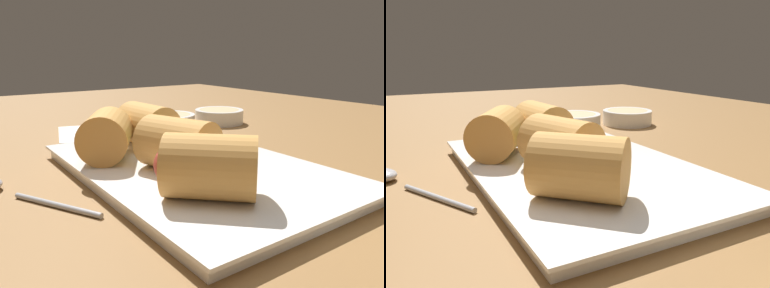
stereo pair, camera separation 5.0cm
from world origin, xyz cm
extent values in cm
cube|color=olive|center=(0.00, 0.00, 1.00)|extent=(180.00, 140.00, 2.00)
cube|color=white|center=(2.13, 1.27, 2.60)|extent=(32.25, 20.56, 1.20)
cube|color=white|center=(2.13, 1.27, 3.35)|extent=(33.54, 21.38, 0.30)
cylinder|color=#D19347|center=(3.17, -1.15, 6.14)|extent=(8.67, 7.35, 5.27)
sphere|color=#56843D|center=(0.43, -2.08, 6.14)|extent=(3.43, 3.43, 3.43)
cylinder|color=#D19347|center=(-4.83, -5.29, 6.14)|extent=(9.03, 8.31, 5.27)
sphere|color=beige|center=(-7.31, -3.80, 6.14)|extent=(3.43, 3.43, 3.43)
cylinder|color=#D19347|center=(10.77, -3.10, 6.14)|extent=(8.92, 8.95, 5.27)
sphere|color=#B23D2D|center=(8.74, -5.16, 6.14)|extent=(3.43, 3.43, 3.43)
cylinder|color=#D19347|center=(-7.17, 1.05, 6.14)|extent=(7.75, 5.81, 5.27)
sphere|color=#6B9E47|center=(-10.05, 0.83, 6.14)|extent=(3.43, 3.43, 3.43)
cylinder|color=white|center=(-20.72, 12.65, 3.28)|extent=(8.91, 8.91, 2.56)
cylinder|color=#DBBC89|center=(-20.72, 12.65, 4.33)|extent=(7.30, 7.30, 0.46)
cylinder|color=white|center=(-19.87, 23.02, 3.28)|extent=(8.91, 8.91, 2.56)
cylinder|color=#DBBC89|center=(-19.87, 23.02, 4.33)|extent=(7.30, 7.30, 0.46)
cylinder|color=#B2B2B7|center=(2.05, -12.93, 2.25)|extent=(8.93, 5.04, 0.50)
cube|color=white|center=(-23.21, 0.38, 2.30)|extent=(14.42, 13.16, 0.60)
camera|label=1|loc=(33.12, -20.70, 15.10)|focal=35.00mm
camera|label=2|loc=(35.74, -16.43, 15.10)|focal=35.00mm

